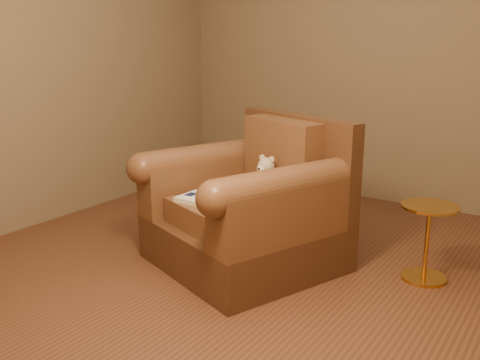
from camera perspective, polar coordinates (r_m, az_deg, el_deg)
The scene contains 6 objects.
floor at distance 3.72m, azimuth 1.93°, elevation -9.09°, with size 4.00×4.00×0.00m, color brown.
room at distance 3.41m, azimuth 2.18°, elevation 18.31°, with size 4.02×4.02×2.71m.
armchair at distance 3.64m, azimuth 1.10°, elevation -3.10°, with size 1.40×1.37×1.00m.
teddy_bear at distance 3.62m, azimuth 2.55°, elevation -0.01°, with size 0.20×0.23×0.28m.
guidebook at distance 3.48m, azimuth -3.43°, elevation -2.15°, with size 0.40×0.24×0.03m.
side_table at distance 3.62m, azimuth 19.33°, elevation -6.05°, with size 0.36×0.36×0.50m.
Camera 1 is at (1.78, -2.90, 1.49)m, focal length 40.00 mm.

